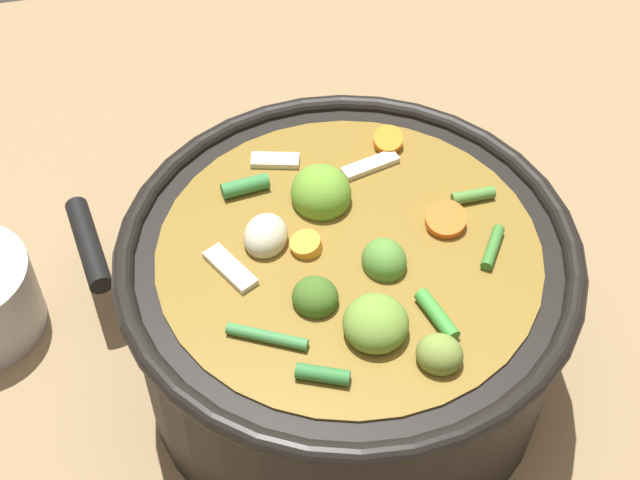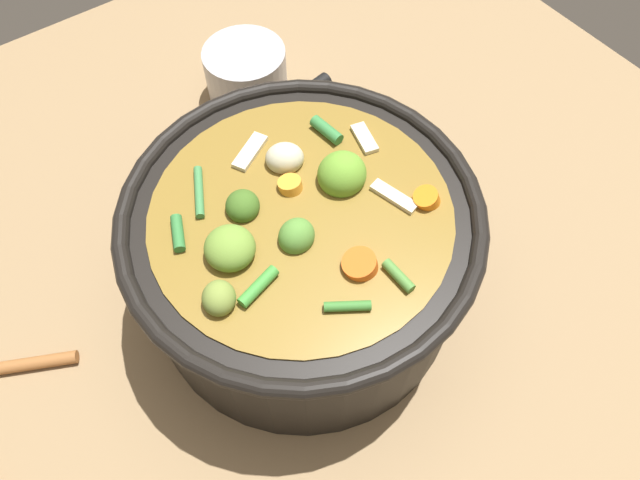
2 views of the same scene
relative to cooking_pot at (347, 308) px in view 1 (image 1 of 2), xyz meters
The scene contains 2 objects.
ground_plane 0.08m from the cooking_pot, 68.34° to the left, with size 1.10×1.10×0.00m, color #8C704C.
cooking_pot is the anchor object (origin of this frame).
Camera 1 is at (-0.11, -0.38, 0.60)m, focal length 52.06 mm.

